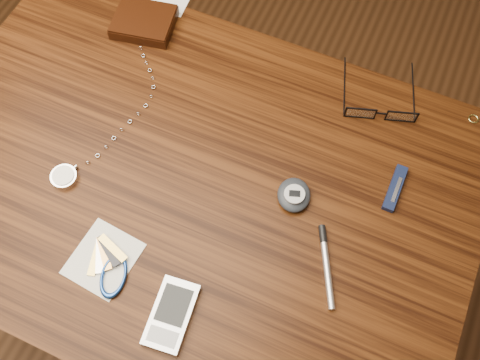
{
  "coord_description": "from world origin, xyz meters",
  "views": [
    {
      "loc": [
        0.25,
        -0.34,
        1.59
      ],
      "look_at": [
        0.09,
        0.03,
        0.76
      ],
      "focal_mm": 40.0,
      "sensor_mm": 36.0,
      "label": 1
    }
  ],
  "objects_px": {
    "wallet_and_card": "(144,21)",
    "pda_phone": "(171,315)",
    "desk": "(193,201)",
    "pocket_watch": "(69,170)",
    "pocket_knife": "(395,188)",
    "pedometer": "(294,195)",
    "notepad_keys": "(109,266)",
    "silver_pen": "(326,260)",
    "eyeglasses": "(381,111)"
  },
  "relations": [
    {
      "from": "desk",
      "to": "silver_pen",
      "type": "bearing_deg",
      "value": -9.36
    },
    {
      "from": "pocket_watch",
      "to": "pocket_knife",
      "type": "height_order",
      "value": "same"
    },
    {
      "from": "desk",
      "to": "pda_phone",
      "type": "bearing_deg",
      "value": -70.1
    },
    {
      "from": "wallet_and_card",
      "to": "pda_phone",
      "type": "height_order",
      "value": "wallet_and_card"
    },
    {
      "from": "pda_phone",
      "to": "silver_pen",
      "type": "distance_m",
      "value": 0.26
    },
    {
      "from": "wallet_and_card",
      "to": "pda_phone",
      "type": "bearing_deg",
      "value": -57.75
    },
    {
      "from": "pda_phone",
      "to": "pocket_knife",
      "type": "bearing_deg",
      "value": 53.93
    },
    {
      "from": "pda_phone",
      "to": "silver_pen",
      "type": "xyz_separation_m",
      "value": [
        0.19,
        0.18,
        -0.0
      ]
    },
    {
      "from": "wallet_and_card",
      "to": "desk",
      "type": "bearing_deg",
      "value": -49.52
    },
    {
      "from": "pocket_knife",
      "to": "pedometer",
      "type": "bearing_deg",
      "value": -151.13
    },
    {
      "from": "notepad_keys",
      "to": "eyeglasses",
      "type": "bearing_deg",
      "value": 55.5
    },
    {
      "from": "wallet_and_card",
      "to": "pocket_knife",
      "type": "height_order",
      "value": "wallet_and_card"
    },
    {
      "from": "pocket_watch",
      "to": "notepad_keys",
      "type": "distance_m",
      "value": 0.19
    },
    {
      "from": "pocket_watch",
      "to": "pda_phone",
      "type": "relative_size",
      "value": 3.08
    },
    {
      "from": "desk",
      "to": "pocket_watch",
      "type": "distance_m",
      "value": 0.24
    },
    {
      "from": "eyeglasses",
      "to": "notepad_keys",
      "type": "xyz_separation_m",
      "value": [
        -0.31,
        -0.45,
        -0.01
      ]
    },
    {
      "from": "notepad_keys",
      "to": "pocket_watch",
      "type": "bearing_deg",
      "value": 140.59
    },
    {
      "from": "eyeglasses",
      "to": "pda_phone",
      "type": "bearing_deg",
      "value": -110.87
    },
    {
      "from": "pedometer",
      "to": "desk",
      "type": "bearing_deg",
      "value": -167.93
    },
    {
      "from": "desk",
      "to": "silver_pen",
      "type": "relative_size",
      "value": 7.74
    },
    {
      "from": "wallet_and_card",
      "to": "pedometer",
      "type": "distance_m",
      "value": 0.47
    },
    {
      "from": "desk",
      "to": "pedometer",
      "type": "xyz_separation_m",
      "value": [
        0.18,
        0.04,
        0.11
      ]
    },
    {
      "from": "pda_phone",
      "to": "pedometer",
      "type": "xyz_separation_m",
      "value": [
        0.1,
        0.26,
        0.0
      ]
    },
    {
      "from": "wallet_and_card",
      "to": "notepad_keys",
      "type": "xyz_separation_m",
      "value": [
        0.18,
        -0.47,
        -0.01
      ]
    },
    {
      "from": "notepad_keys",
      "to": "silver_pen",
      "type": "distance_m",
      "value": 0.35
    },
    {
      "from": "pda_phone",
      "to": "pocket_knife",
      "type": "relative_size",
      "value": 1.31
    },
    {
      "from": "wallet_and_card",
      "to": "pda_phone",
      "type": "relative_size",
      "value": 1.39
    },
    {
      "from": "wallet_and_card",
      "to": "silver_pen",
      "type": "height_order",
      "value": "wallet_and_card"
    },
    {
      "from": "desk",
      "to": "silver_pen",
      "type": "xyz_separation_m",
      "value": [
        0.27,
        -0.04,
        0.11
      ]
    },
    {
      "from": "pedometer",
      "to": "silver_pen",
      "type": "height_order",
      "value": "pedometer"
    },
    {
      "from": "wallet_and_card",
      "to": "eyeglasses",
      "type": "bearing_deg",
      "value": -1.55
    },
    {
      "from": "pedometer",
      "to": "silver_pen",
      "type": "bearing_deg",
      "value": -43.18
    },
    {
      "from": "eyeglasses",
      "to": "pocket_knife",
      "type": "xyz_separation_m",
      "value": [
        0.07,
        -0.13,
        -0.01
      ]
    },
    {
      "from": "silver_pen",
      "to": "desk",
      "type": "bearing_deg",
      "value": 170.64
    },
    {
      "from": "pocket_watch",
      "to": "silver_pen",
      "type": "distance_m",
      "value": 0.47
    },
    {
      "from": "desk",
      "to": "pda_phone",
      "type": "relative_size",
      "value": 8.59
    },
    {
      "from": "notepad_keys",
      "to": "silver_pen",
      "type": "bearing_deg",
      "value": 25.63
    },
    {
      "from": "eyeglasses",
      "to": "silver_pen",
      "type": "xyz_separation_m",
      "value": [
        0.0,
        -0.3,
        -0.01
      ]
    },
    {
      "from": "wallet_and_card",
      "to": "eyeglasses",
      "type": "xyz_separation_m",
      "value": [
        0.5,
        -0.01,
        0.0
      ]
    },
    {
      "from": "pda_phone",
      "to": "pocket_knife",
      "type": "height_order",
      "value": "pda_phone"
    },
    {
      "from": "pocket_watch",
      "to": "notepad_keys",
      "type": "height_order",
      "value": "pocket_watch"
    },
    {
      "from": "desk",
      "to": "notepad_keys",
      "type": "relative_size",
      "value": 8.27
    },
    {
      "from": "pocket_knife",
      "to": "pocket_watch",
      "type": "bearing_deg",
      "value": -159.57
    },
    {
      "from": "eyeglasses",
      "to": "desk",
      "type": "bearing_deg",
      "value": -135.78
    },
    {
      "from": "pedometer",
      "to": "eyeglasses",
      "type": "bearing_deg",
      "value": 68.96
    },
    {
      "from": "pocket_knife",
      "to": "eyeglasses",
      "type": "bearing_deg",
      "value": 117.35
    },
    {
      "from": "pocket_watch",
      "to": "pocket_knife",
      "type": "distance_m",
      "value": 0.57
    },
    {
      "from": "eyeglasses",
      "to": "pocket_knife",
      "type": "distance_m",
      "value": 0.15
    },
    {
      "from": "desk",
      "to": "pocket_knife",
      "type": "relative_size",
      "value": 11.25
    },
    {
      "from": "wallet_and_card",
      "to": "pocket_knife",
      "type": "relative_size",
      "value": 1.82
    }
  ]
}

